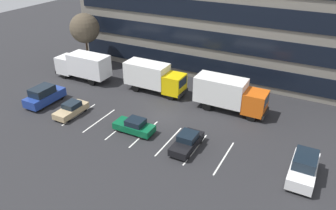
% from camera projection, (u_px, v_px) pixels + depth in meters
% --- Properties ---
extents(ground_plane, '(120.00, 120.00, 0.00)m').
position_uv_depth(ground_plane, '(162.00, 117.00, 35.96)').
color(ground_plane, '#262628').
extents(office_building, '(40.85, 12.77, 14.40)m').
position_uv_depth(office_building, '(223.00, 17.00, 46.59)').
color(office_building, slate).
rests_on(office_building, ground_plane).
extents(lot_markings, '(16.94, 5.40, 0.01)m').
position_uv_depth(lot_markings, '(144.00, 134.00, 33.02)').
color(lot_markings, silver).
rests_on(lot_markings, ground_plane).
extents(box_truck_orange, '(8.06, 2.67, 3.74)m').
position_uv_depth(box_truck_orange, '(229.00, 93.00, 36.37)').
color(box_truck_orange, '#D85914').
rests_on(box_truck_orange, ground_plane).
extents(box_truck_white, '(7.87, 2.61, 3.65)m').
position_uv_depth(box_truck_white, '(83.00, 65.00, 44.10)').
color(box_truck_white, white).
rests_on(box_truck_white, ground_plane).
extents(box_truck_yellow, '(7.81, 2.59, 3.62)m').
position_uv_depth(box_truck_yellow, '(154.00, 77.00, 40.72)').
color(box_truck_yellow, yellow).
rests_on(box_truck_yellow, ground_plane).
extents(sedan_black, '(1.77, 4.24, 1.52)m').
position_uv_depth(sedan_black, '(187.00, 142.00, 30.51)').
color(sedan_black, black).
rests_on(sedan_black, ground_plane).
extents(sedan_tan, '(1.69, 4.05, 1.45)m').
position_uv_depth(sedan_tan, '(71.00, 109.00, 36.12)').
color(sedan_tan, tan).
rests_on(sedan_tan, ground_plane).
extents(suv_white, '(2.00, 4.73, 2.14)m').
position_uv_depth(suv_white, '(304.00, 168.00, 26.71)').
color(suv_white, white).
rests_on(suv_white, ground_plane).
extents(sedan_forest, '(4.14, 1.73, 1.48)m').
position_uv_depth(sedan_forest, '(134.00, 126.00, 33.01)').
color(sedan_forest, '#0C5933').
rests_on(sedan_forest, ground_plane).
extents(suv_navy, '(2.04, 4.82, 2.18)m').
position_uv_depth(suv_navy, '(44.00, 96.00, 38.29)').
color(suv_navy, navy).
rests_on(suv_navy, ground_plane).
extents(bare_tree, '(4.18, 4.18, 7.84)m').
position_uv_depth(bare_tree, '(85.00, 28.00, 46.71)').
color(bare_tree, '#473323').
rests_on(bare_tree, ground_plane).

